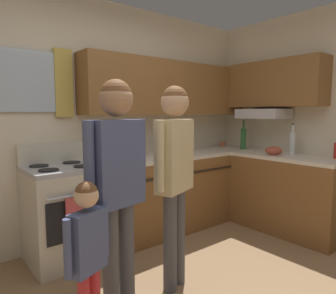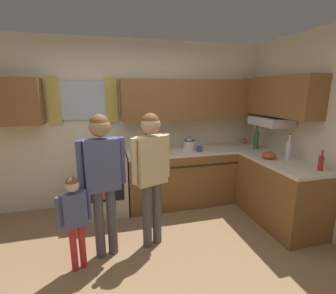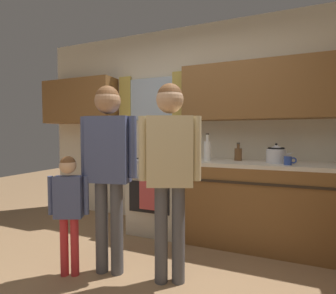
# 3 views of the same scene
# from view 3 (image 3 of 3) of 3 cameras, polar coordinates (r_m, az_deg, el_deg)

# --- Properties ---
(back_wall_unit) EXTENTS (4.60, 0.42, 2.60)m
(back_wall_unit) POSITION_cam_3_polar(r_m,az_deg,el_deg) (3.23, 7.07, 7.30)
(back_wall_unit) COLOR beige
(back_wall_unit) RESTS_ON ground
(kitchen_counter_run) EXTENTS (2.33, 1.87, 0.90)m
(kitchen_counter_run) POSITION_cam_3_polar(r_m,az_deg,el_deg) (2.68, 33.76, -13.79)
(kitchen_counter_run) COLOR brown
(kitchen_counter_run) RESTS_ON ground
(stove_oven) EXTENTS (0.62, 0.67, 1.10)m
(stove_oven) POSITION_cam_3_polar(r_m,az_deg,el_deg) (3.18, -1.88, -10.39)
(stove_oven) COLOR beige
(stove_oven) RESTS_ON ground
(bottle_squat_brown) EXTENTS (0.08, 0.08, 0.21)m
(bottle_squat_brown) POSITION_cam_3_polar(r_m,az_deg,el_deg) (2.94, 15.83, -1.52)
(bottle_squat_brown) COLOR brown
(bottle_squat_brown) RESTS_ON kitchen_counter_run
(bottle_milk_white) EXTENTS (0.08, 0.08, 0.31)m
(bottle_milk_white) POSITION_cam_3_polar(r_m,az_deg,el_deg) (2.82, 9.03, -0.77)
(bottle_milk_white) COLOR white
(bottle_milk_white) RESTS_ON kitchen_counter_run
(mug_cobalt_blue) EXTENTS (0.11, 0.07, 0.08)m
(mug_cobalt_blue) POSITION_cam_3_polar(r_m,az_deg,el_deg) (2.69, 25.94, -2.84)
(mug_cobalt_blue) COLOR #2D479E
(mug_cobalt_blue) RESTS_ON kitchen_counter_run
(stovetop_kettle) EXTENTS (0.27, 0.20, 0.21)m
(stovetop_kettle) POSITION_cam_3_polar(r_m,az_deg,el_deg) (2.85, 23.62, -1.44)
(stovetop_kettle) COLOR silver
(stovetop_kettle) RESTS_ON kitchen_counter_run
(adult_holding_child) EXTENTS (0.49, 0.22, 1.61)m
(adult_holding_child) POSITION_cam_3_polar(r_m,az_deg,el_deg) (2.17, -13.55, -2.12)
(adult_holding_child) COLOR #4C4C51
(adult_holding_child) RESTS_ON ground
(adult_in_plaid) EXTENTS (0.47, 0.27, 1.60)m
(adult_in_plaid) POSITION_cam_3_polar(r_m,az_deg,el_deg) (1.97, 0.41, -2.71)
(adult_in_plaid) COLOR #4C4C51
(adult_in_plaid) RESTS_ON ground
(small_child) EXTENTS (0.32, 0.18, 1.02)m
(small_child) POSITION_cam_3_polar(r_m,az_deg,el_deg) (2.29, -21.88, -11.47)
(small_child) COLOR red
(small_child) RESTS_ON ground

